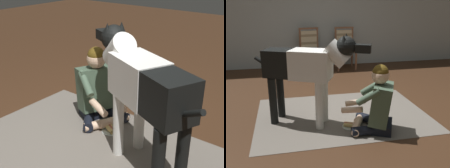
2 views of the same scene
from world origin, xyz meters
TOP-DOWN VIEW (x-y plane):
  - ground_plane at (0.00, 0.00)m, footprint 15.99×15.99m
  - area_rug at (-0.01, 0.00)m, footprint 2.40×1.67m
  - person_sitting_on_floor at (0.30, -0.54)m, footprint 0.70×0.62m
  - large_dog at (-0.51, -0.16)m, footprint 1.40×0.75m
  - hot_dog_on_plate at (-0.00, -0.40)m, footprint 0.21×0.21m

SIDE VIEW (x-z plane):
  - ground_plane at x=0.00m, z-range 0.00..0.00m
  - area_rug at x=-0.01m, z-range 0.00..0.01m
  - hot_dog_on_plate at x=0.00m, z-range 0.00..0.06m
  - person_sitting_on_floor at x=0.30m, z-range -0.08..0.78m
  - large_dog at x=-0.51m, z-range 0.17..1.37m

